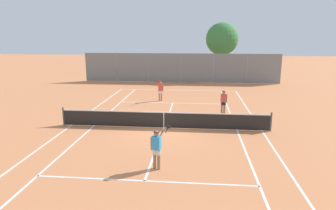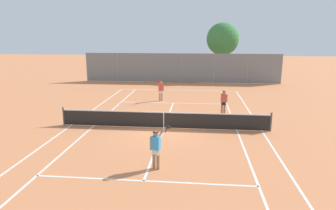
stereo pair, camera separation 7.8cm
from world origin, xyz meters
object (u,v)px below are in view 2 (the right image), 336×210
player_near_side (156,147)px  loose_tennis_ball_0 (121,111)px  tennis_net (164,119)px  player_far_left (161,89)px  loose_tennis_ball_1 (97,110)px  player_far_right (224,101)px  tree_behind_left (222,40)px

player_near_side → loose_tennis_ball_0: size_ratio=26.88×
tennis_net → loose_tennis_ball_0: (-3.43, 3.45, -0.48)m
player_far_left → loose_tennis_ball_0: bearing=-123.0°
player_near_side → loose_tennis_ball_1: (-5.46, 8.88, -0.89)m
player_far_left → loose_tennis_ball_0: player_far_left is taller
player_near_side → loose_tennis_ball_0: player_near_side is taller
player_far_left → loose_tennis_ball_1: size_ratio=26.88×
player_far_right → player_near_side: bearing=-110.6°
loose_tennis_ball_0 → player_far_right: bearing=0.4°
loose_tennis_ball_0 → loose_tennis_ball_1: 1.71m
player_far_left → player_far_right: size_ratio=1.11×
tennis_net → player_near_side: 5.36m
loose_tennis_ball_1 → tree_behind_left: tree_behind_left is taller
player_far_right → tree_behind_left: bearing=86.8°
player_far_left → player_near_side: bearing=-83.7°
tree_behind_left → player_far_right: bearing=-93.2°
player_near_side → loose_tennis_ball_0: 9.59m
player_near_side → player_far_right: (3.31, 8.83, -0.02)m
loose_tennis_ball_1 → loose_tennis_ball_0: bearing=-3.2°
player_far_left → player_far_right: 5.92m
tennis_net → player_far_right: bearing=43.9°
player_far_right → tree_behind_left: (0.92, 16.24, 3.70)m
player_near_side → loose_tennis_ball_1: player_near_side is taller
loose_tennis_ball_0 → tree_behind_left: tree_behind_left is taller
tennis_net → tree_behind_left: tree_behind_left is taller
player_near_side → loose_tennis_ball_1: bearing=121.6°
player_near_side → tree_behind_left: tree_behind_left is taller
player_near_side → loose_tennis_ball_1: size_ratio=26.88×
player_far_right → loose_tennis_ball_1: bearing=179.7°
tennis_net → player_near_side: player_near_side is taller
player_far_right → loose_tennis_ball_1: size_ratio=24.24×
tennis_net → player_far_left: player_far_left is taller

